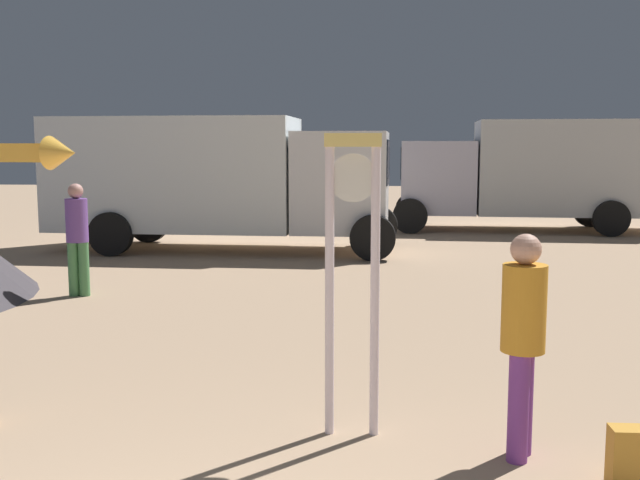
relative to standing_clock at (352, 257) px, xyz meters
The scene contains 7 objects.
standing_clock is the anchor object (origin of this frame).
arrow_sign 2.62m from the standing_clock, behind, with size 0.98×0.40×2.43m.
person_near_clock 1.36m from the standing_clock, 16.76° to the right, with size 0.31×0.31×1.62m.
backpack 2.34m from the standing_clock, 22.62° to the right, with size 0.31×0.21×0.40m.
person_distant 6.62m from the standing_clock, 129.75° to the left, with size 0.32×0.32×1.68m.
box_truck_near 10.67m from the standing_clock, 107.71° to the left, with size 7.46×2.77×2.83m.
box_truck_far 15.20m from the standing_clock, 72.80° to the left, with size 7.12×2.88×2.90m.
Camera 1 is at (0.86, -2.65, 2.21)m, focal length 41.59 mm.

